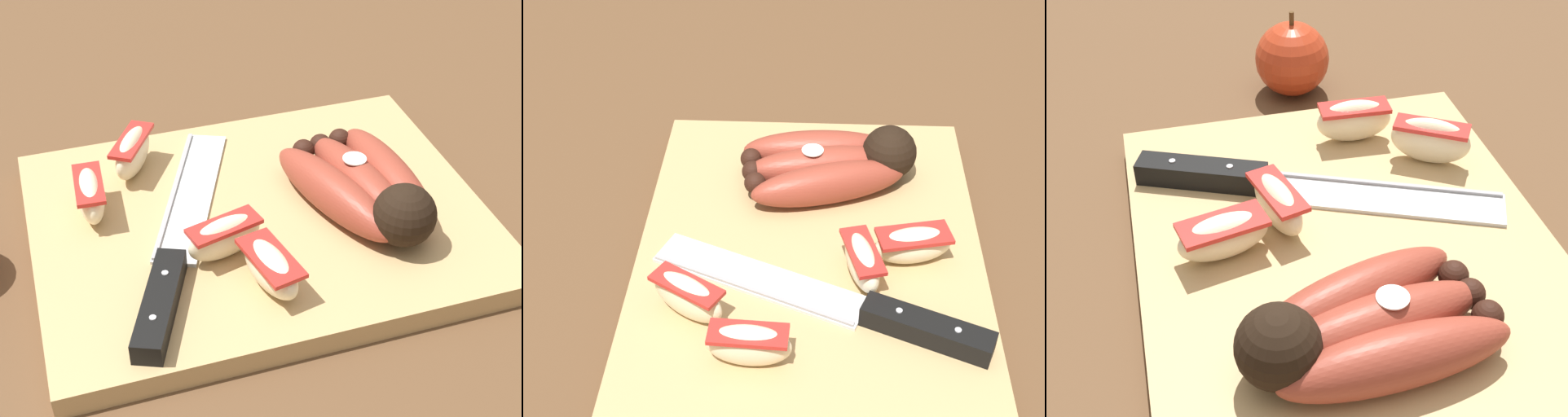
{
  "view_description": "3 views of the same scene",
  "coord_description": "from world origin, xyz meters",
  "views": [
    {
      "loc": [
        -0.17,
        -0.49,
        0.43
      ],
      "look_at": [
        -0.02,
        -0.02,
        0.04
      ],
      "focal_mm": 54.76,
      "sensor_mm": 36.0,
      "label": 1
    },
    {
      "loc": [
        -0.51,
        -0.0,
        0.47
      ],
      "look_at": [
        -0.0,
        0.02,
        0.05
      ],
      "focal_mm": 54.1,
      "sensor_mm": 36.0,
      "label": 2
    },
    {
      "loc": [
        0.35,
        -0.12,
        0.37
      ],
      "look_at": [
        -0.03,
        -0.03,
        0.05
      ],
      "focal_mm": 51.36,
      "sensor_mm": 36.0,
      "label": 3
    }
  ],
  "objects": [
    {
      "name": "ground_plane",
      "position": [
        0.0,
        0.0,
        0.0
      ],
      "size": [
        6.0,
        6.0,
        0.0
      ],
      "primitive_type": "plane",
      "color": "brown"
    },
    {
      "name": "cutting_board",
      "position": [
        -0.01,
        -0.0,
        0.01
      ],
      "size": [
        0.37,
        0.29,
        0.02
      ],
      "primitive_type": "cube",
      "color": "tan",
      "rests_on": "ground_plane"
    },
    {
      "name": "banana_bunch",
      "position": [
        0.07,
        -0.02,
        0.04
      ],
      "size": [
        0.11,
        0.16,
        0.05
      ],
      "color": "black",
      "rests_on": "cutting_board"
    },
    {
      "name": "chefs_knife",
      "position": [
        -0.1,
        -0.04,
        0.03
      ],
      "size": [
        0.14,
        0.27,
        0.02
      ],
      "color": "silver",
      "rests_on": "cutting_board"
    },
    {
      "name": "apple_wedge_near",
      "position": [
        -0.1,
        0.09,
        0.04
      ],
      "size": [
        0.05,
        0.06,
        0.04
      ],
      "color": "beige",
      "rests_on": "cutting_board"
    },
    {
      "name": "apple_wedge_middle",
      "position": [
        -0.15,
        0.04,
        0.04
      ],
      "size": [
        0.03,
        0.06,
        0.04
      ],
      "color": "beige",
      "rests_on": "cutting_board"
    },
    {
      "name": "apple_wedge_far",
      "position": [
        -0.05,
        -0.04,
        0.04
      ],
      "size": [
        0.07,
        0.04,
        0.04
      ],
      "color": "beige",
      "rests_on": "cutting_board"
    },
    {
      "name": "apple_wedge_extra",
      "position": [
        -0.03,
        -0.08,
        0.04
      ],
      "size": [
        0.04,
        0.07,
        0.03
      ],
      "color": "beige",
      "rests_on": "cutting_board"
    }
  ]
}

